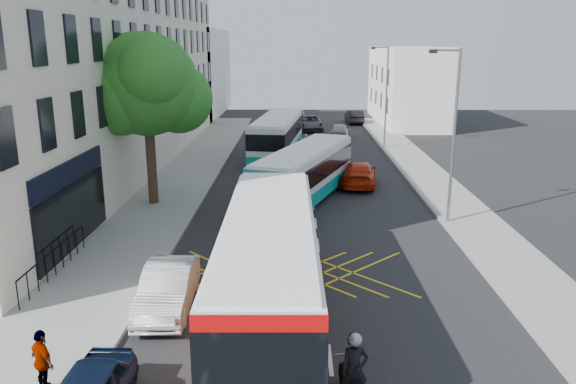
{
  "coord_description": "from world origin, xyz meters",
  "views": [
    {
      "loc": [
        -0.95,
        -13.6,
        8.33
      ],
      "look_at": [
        -1.28,
        9.53,
        2.2
      ],
      "focal_mm": 35.0,
      "sensor_mm": 36.0,
      "label": 1
    }
  ],
  "objects_px": {
    "street_tree": "(146,85)",
    "lamp_far": "(385,92)",
    "lamp_near": "(452,128)",
    "distant_car_silver": "(340,131)",
    "bus_far": "(277,136)",
    "motorbike": "(354,373)",
    "bus_mid": "(304,174)",
    "bus_near": "(269,266)",
    "pedestrian_far": "(43,361)",
    "distant_car_dark": "(354,117)",
    "parked_car_silver": "(168,288)",
    "red_hatchback": "(359,173)",
    "distant_car_grey": "(310,123)"
  },
  "relations": [
    {
      "from": "street_tree",
      "to": "red_hatchback",
      "type": "height_order",
      "value": "street_tree"
    },
    {
      "from": "bus_far",
      "to": "distant_car_dark",
      "type": "bearing_deg",
      "value": 74.53
    },
    {
      "from": "distant_car_dark",
      "to": "parked_car_silver",
      "type": "bearing_deg",
      "value": 73.54
    },
    {
      "from": "bus_near",
      "to": "bus_far",
      "type": "height_order",
      "value": "bus_near"
    },
    {
      "from": "lamp_near",
      "to": "distant_car_silver",
      "type": "distance_m",
      "value": 25.61
    },
    {
      "from": "motorbike",
      "to": "distant_car_grey",
      "type": "xyz_separation_m",
      "value": [
        0.0,
        44.0,
        -0.19
      ]
    },
    {
      "from": "bus_near",
      "to": "parked_car_silver",
      "type": "height_order",
      "value": "bus_near"
    },
    {
      "from": "street_tree",
      "to": "bus_mid",
      "type": "distance_m",
      "value": 9.37
    },
    {
      "from": "bus_near",
      "to": "distant_car_dark",
      "type": "xyz_separation_m",
      "value": [
        7.07,
        44.7,
        -1.04
      ]
    },
    {
      "from": "bus_near",
      "to": "pedestrian_far",
      "type": "height_order",
      "value": "bus_near"
    },
    {
      "from": "street_tree",
      "to": "lamp_far",
      "type": "bearing_deg",
      "value": 49.19
    },
    {
      "from": "motorbike",
      "to": "lamp_near",
      "type": "bearing_deg",
      "value": 57.07
    },
    {
      "from": "parked_car_silver",
      "to": "distant_car_dark",
      "type": "relative_size",
      "value": 0.99
    },
    {
      "from": "lamp_far",
      "to": "bus_far",
      "type": "distance_m",
      "value": 9.93
    },
    {
      "from": "bus_far",
      "to": "parked_car_silver",
      "type": "distance_m",
      "value": 25.07
    },
    {
      "from": "lamp_near",
      "to": "motorbike",
      "type": "relative_size",
      "value": 3.65
    },
    {
      "from": "distant_car_dark",
      "to": "pedestrian_far",
      "type": "xyz_separation_m",
      "value": [
        -12.33,
        -48.76,
        0.24
      ]
    },
    {
      "from": "lamp_far",
      "to": "red_hatchback",
      "type": "relative_size",
      "value": 1.61
    },
    {
      "from": "lamp_far",
      "to": "motorbike",
      "type": "xyz_separation_m",
      "value": [
        -5.77,
        -34.08,
        -3.7
      ]
    },
    {
      "from": "red_hatchback",
      "to": "distant_car_dark",
      "type": "xyz_separation_m",
      "value": [
        2.47,
        27.46,
        0.0
      ]
    },
    {
      "from": "lamp_near",
      "to": "red_hatchback",
      "type": "xyz_separation_m",
      "value": [
        -3.34,
        7.55,
        -3.89
      ]
    },
    {
      "from": "distant_car_silver",
      "to": "distant_car_grey",
      "type": "bearing_deg",
      "value": -54.43
    },
    {
      "from": "street_tree",
      "to": "distant_car_silver",
      "type": "xyz_separation_m",
      "value": [
        11.55,
        22.14,
        -5.6
      ]
    },
    {
      "from": "distant_car_silver",
      "to": "pedestrian_far",
      "type": "height_order",
      "value": "pedestrian_far"
    },
    {
      "from": "bus_far",
      "to": "distant_car_grey",
      "type": "relative_size",
      "value": 2.18
    },
    {
      "from": "lamp_far",
      "to": "bus_far",
      "type": "height_order",
      "value": "lamp_far"
    },
    {
      "from": "bus_near",
      "to": "red_hatchback",
      "type": "xyz_separation_m",
      "value": [
        4.6,
        17.24,
        -1.05
      ]
    },
    {
      "from": "motorbike",
      "to": "bus_far",
      "type": "bearing_deg",
      "value": 84.63
    },
    {
      "from": "lamp_near",
      "to": "bus_far",
      "type": "bearing_deg",
      "value": 118.26
    },
    {
      "from": "lamp_far",
      "to": "bus_far",
      "type": "bearing_deg",
      "value": -154.27
    },
    {
      "from": "bus_far",
      "to": "lamp_near",
      "type": "bearing_deg",
      "value": -55.36
    },
    {
      "from": "lamp_near",
      "to": "red_hatchback",
      "type": "height_order",
      "value": "lamp_near"
    },
    {
      "from": "lamp_far",
      "to": "red_hatchback",
      "type": "distance_m",
      "value": 13.46
    },
    {
      "from": "street_tree",
      "to": "bus_mid",
      "type": "xyz_separation_m",
      "value": [
        8.03,
        0.91,
        -4.75
      ]
    },
    {
      "from": "street_tree",
      "to": "bus_far",
      "type": "xyz_separation_m",
      "value": [
        6.17,
        12.92,
        -4.64
      ]
    },
    {
      "from": "lamp_near",
      "to": "bus_near",
      "type": "relative_size",
      "value": 0.67
    },
    {
      "from": "bus_near",
      "to": "bus_far",
      "type": "bearing_deg",
      "value": 90.55
    },
    {
      "from": "distant_car_silver",
      "to": "distant_car_dark",
      "type": "height_order",
      "value": "distant_car_dark"
    },
    {
      "from": "street_tree",
      "to": "bus_far",
      "type": "distance_m",
      "value": 15.05
    },
    {
      "from": "bus_near",
      "to": "motorbike",
      "type": "xyz_separation_m",
      "value": [
        2.17,
        -4.39,
        -0.85
      ]
    },
    {
      "from": "lamp_near",
      "to": "distant_car_silver",
      "type": "xyz_separation_m",
      "value": [
        -3.16,
        25.11,
        -3.93
      ]
    },
    {
      "from": "red_hatchback",
      "to": "motorbike",
      "type": "bearing_deg",
      "value": 91.22
    },
    {
      "from": "parked_car_silver",
      "to": "red_hatchback",
      "type": "height_order",
      "value": "red_hatchback"
    },
    {
      "from": "motorbike",
      "to": "distant_car_dark",
      "type": "xyz_separation_m",
      "value": [
        4.91,
        49.09,
        -0.19
      ]
    },
    {
      "from": "bus_mid",
      "to": "pedestrian_far",
      "type": "height_order",
      "value": "bus_mid"
    },
    {
      "from": "bus_near",
      "to": "distant_car_dark",
      "type": "bearing_deg",
      "value": 80.22
    },
    {
      "from": "bus_mid",
      "to": "red_hatchback",
      "type": "bearing_deg",
      "value": 67.74
    },
    {
      "from": "distant_car_silver",
      "to": "bus_near",
      "type": "bearing_deg",
      "value": 89.25
    },
    {
      "from": "bus_near",
      "to": "pedestrian_far",
      "type": "distance_m",
      "value": 6.69
    },
    {
      "from": "street_tree",
      "to": "distant_car_dark",
      "type": "bearing_deg",
      "value": 66.64
    }
  ]
}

